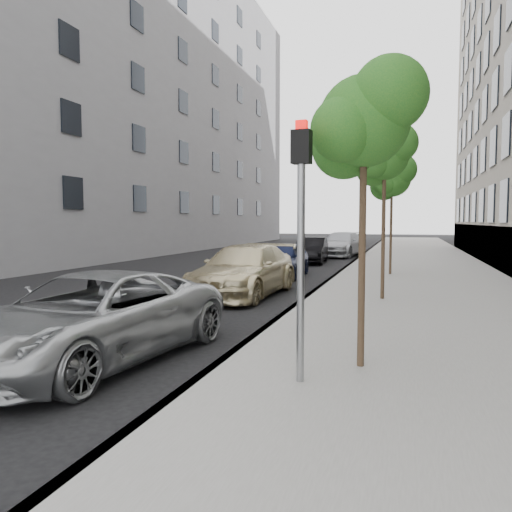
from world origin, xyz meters
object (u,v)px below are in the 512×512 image
at_px(tree_near, 366,121).
at_px(suv, 244,270).
at_px(sedan_rear, 341,244).
at_px(sedan_black, 311,250).
at_px(tree_far, 393,178).
at_px(signal_pole, 301,221).
at_px(minivan, 92,318).
at_px(tree_mid, 386,156).
at_px(sedan_blue, 282,259).

distance_m(tree_near, suv, 8.42).
bearing_deg(sedan_rear, sedan_black, -90.73).
xyz_separation_m(tree_far, signal_pole, (-0.72, -13.93, -1.66)).
distance_m(tree_near, minivan, 5.08).
bearing_deg(signal_pole, suv, 117.76).
height_order(tree_far, sedan_black, tree_far).
bearing_deg(tree_near, sedan_black, 102.72).
bearing_deg(suv, sedan_rear, 90.56).
bearing_deg(tree_mid, tree_near, -90.00).
xyz_separation_m(sedan_blue, sedan_black, (-0.06, 6.63, -0.03)).
distance_m(tree_far, signal_pole, 14.04).
relative_size(signal_pole, sedan_rear, 0.64).
xyz_separation_m(suv, sedan_black, (-0.19, 11.88, -0.07)).
bearing_deg(minivan, sedan_rear, 94.92).
height_order(tree_near, sedan_rear, tree_near).
height_order(tree_mid, signal_pole, tree_mid).
bearing_deg(sedan_black, tree_near, -81.25).
distance_m(tree_mid, sedan_blue, 7.66).
height_order(tree_near, suv, tree_near).
relative_size(tree_near, suv, 0.82).
height_order(tree_near, signal_pole, tree_near).
distance_m(tree_near, tree_mid, 6.51).
xyz_separation_m(signal_pole, sedan_rear, (-2.61, 24.90, -1.45)).
xyz_separation_m(tree_near, minivan, (-4.13, -0.52, -2.90)).
xyz_separation_m(suv, sedan_rear, (0.71, 17.16, 0.01)).
bearing_deg(suv, sedan_blue, 94.29).
bearing_deg(sedan_black, tree_far, -57.44).
xyz_separation_m(signal_pole, minivan, (-3.42, 0.40, -1.51)).
bearing_deg(tree_near, sedan_blue, 109.01).
relative_size(tree_mid, sedan_rear, 0.87).
xyz_separation_m(signal_pole, sedan_black, (-3.50, 19.62, -1.54)).
relative_size(tree_far, sedan_black, 1.13).
bearing_deg(tree_mid, suv, 175.52).
height_order(tree_near, tree_mid, tree_mid).
xyz_separation_m(tree_near, sedan_black, (-4.22, 18.70, -2.92)).
distance_m(signal_pole, sedan_black, 19.99).
bearing_deg(sedan_blue, signal_pole, -76.32).
height_order(sedan_blue, sedan_rear, sedan_rear).
height_order(tree_far, sedan_rear, tree_far).
distance_m(minivan, sedan_black, 19.22).
relative_size(minivan, sedan_rear, 0.97).
distance_m(tree_far, sedan_rear, 11.88).
distance_m(signal_pole, sedan_rear, 25.08).
bearing_deg(tree_far, sedan_black, 126.53).
relative_size(suv, sedan_blue, 1.25).
distance_m(tree_far, minivan, 14.49).
bearing_deg(sedan_rear, tree_mid, -70.32).
bearing_deg(tree_mid, sedan_black, 109.09).
xyz_separation_m(tree_far, sedan_blue, (-4.16, -0.93, -3.17)).
relative_size(tree_near, tree_far, 0.92).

